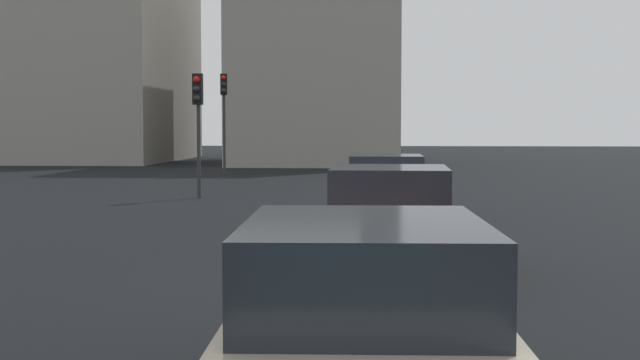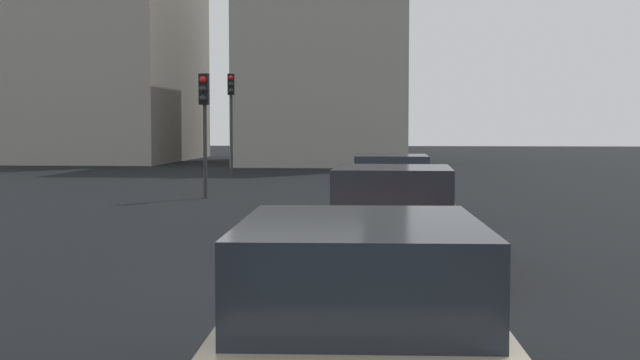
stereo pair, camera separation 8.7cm
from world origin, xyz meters
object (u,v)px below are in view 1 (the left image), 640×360
at_px(car_red_left_second, 390,220).
at_px(car_beige_left_third, 364,331).
at_px(car_white_left_lead, 386,187).
at_px(traffic_light_near_left, 198,108).
at_px(traffic_light_near_right, 224,103).

relative_size(car_red_left_second, car_beige_left_third, 0.92).
height_order(car_white_left_lead, car_red_left_second, car_red_left_second).
height_order(car_red_left_second, car_beige_left_third, car_red_left_second).
xyz_separation_m(car_white_left_lead, traffic_light_near_left, (5.00, 5.43, 1.91)).
bearing_deg(car_white_left_lead, traffic_light_near_right, 21.71).
distance_m(car_beige_left_third, traffic_light_near_right, 31.33).
bearing_deg(traffic_light_near_left, car_white_left_lead, 50.67).
xyz_separation_m(traffic_light_near_left, traffic_light_near_right, (11.56, 1.36, 0.48)).
xyz_separation_m(car_red_left_second, car_beige_left_third, (-6.79, 0.24, -0.01)).
bearing_deg(traffic_light_near_left, car_red_left_second, 27.42).
distance_m(car_white_left_lead, traffic_light_near_right, 18.06).
relative_size(car_white_left_lead, car_red_left_second, 0.98).
relative_size(car_white_left_lead, traffic_light_near_left, 1.22).
bearing_deg(car_white_left_lead, traffic_light_near_left, 46.76).
distance_m(traffic_light_near_left, traffic_light_near_right, 11.65).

